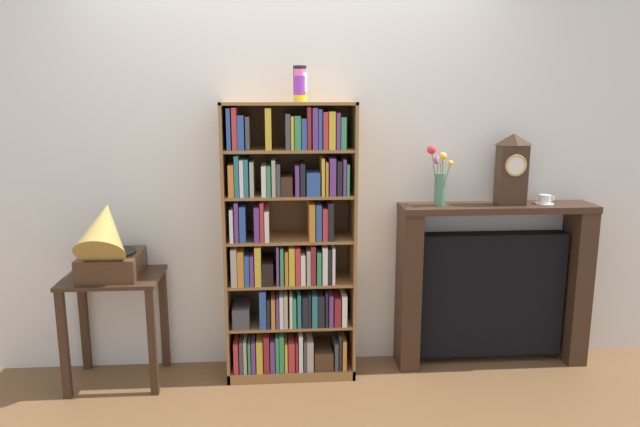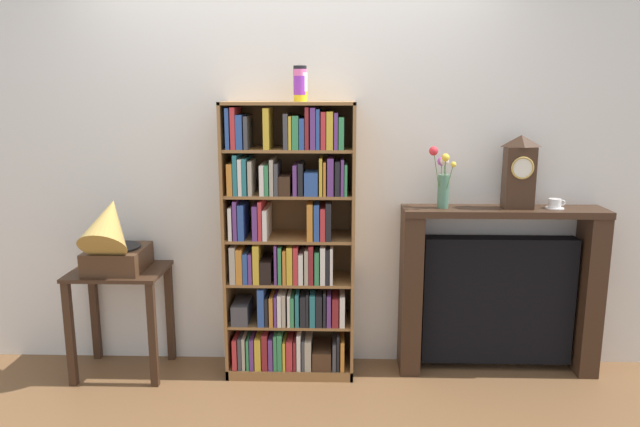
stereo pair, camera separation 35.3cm
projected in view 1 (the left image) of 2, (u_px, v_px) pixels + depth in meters
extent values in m
cube|color=brown|center=(292.00, 378.00, 3.65)|extent=(7.97, 6.40, 0.02)
cube|color=silver|center=(308.00, 161.00, 3.67)|extent=(4.97, 0.08, 2.60)
cube|color=olive|center=(227.00, 244.00, 3.53)|extent=(0.02, 0.33, 1.67)
cube|color=olive|center=(352.00, 241.00, 3.59)|extent=(0.02, 0.33, 1.67)
cube|color=brown|center=(289.00, 236.00, 3.72)|extent=(0.77, 0.01, 1.67)
cube|color=olive|center=(288.00, 103.00, 3.39)|extent=(0.77, 0.33, 0.02)
cube|color=olive|center=(291.00, 366.00, 3.72)|extent=(0.77, 0.33, 0.06)
cube|color=#C63338|center=(237.00, 350.00, 3.66)|extent=(0.03, 0.28, 0.19)
cube|color=#424247|center=(242.00, 351.00, 3.64)|extent=(0.02, 0.23, 0.20)
cube|color=#B2A893|center=(246.00, 350.00, 3.65)|extent=(0.02, 0.25, 0.20)
cube|color=#388E56|center=(250.00, 351.00, 3.65)|extent=(0.02, 0.25, 0.19)
cube|color=#663884|center=(254.00, 350.00, 3.66)|extent=(0.02, 0.27, 0.20)
cube|color=gold|center=(260.00, 350.00, 3.65)|extent=(0.04, 0.24, 0.20)
cube|color=maroon|center=(267.00, 348.00, 3.65)|extent=(0.03, 0.25, 0.23)
cube|color=#663884|center=(273.00, 350.00, 3.66)|extent=(0.03, 0.25, 0.20)
cube|color=#388E56|center=(277.00, 347.00, 3.67)|extent=(0.02, 0.28, 0.22)
cube|color=#388E56|center=(282.00, 347.00, 3.66)|extent=(0.03, 0.25, 0.23)
cube|color=gold|center=(286.00, 352.00, 3.65)|extent=(0.02, 0.22, 0.18)
cube|color=#C63338|center=(291.00, 351.00, 3.66)|extent=(0.04, 0.23, 0.19)
cube|color=maroon|center=(296.00, 350.00, 3.67)|extent=(0.02, 0.25, 0.18)
cube|color=white|center=(300.00, 346.00, 3.68)|extent=(0.02, 0.28, 0.23)
cube|color=#424247|center=(304.00, 350.00, 3.66)|extent=(0.02, 0.23, 0.19)
cube|color=#B2A893|center=(309.00, 348.00, 3.69)|extent=(0.04, 0.28, 0.19)
cube|color=#472D1C|center=(323.00, 354.00, 3.69)|extent=(0.11, 0.25, 0.12)
cube|color=#424247|center=(335.00, 349.00, 3.70)|extent=(0.02, 0.28, 0.17)
cube|color=black|center=(338.00, 345.00, 3.70)|extent=(0.02, 0.28, 0.22)
cube|color=orange|center=(342.00, 347.00, 3.71)|extent=(0.02, 0.28, 0.19)
cube|color=olive|center=(291.00, 321.00, 3.66)|extent=(0.74, 0.31, 0.02)
cube|color=#424247|center=(242.00, 313.00, 3.59)|extent=(0.10, 0.24, 0.12)
cube|color=#2D519E|center=(263.00, 304.00, 3.60)|extent=(0.04, 0.25, 0.23)
cube|color=black|center=(269.00, 308.00, 3.60)|extent=(0.02, 0.24, 0.18)
cube|color=orange|center=(273.00, 308.00, 3.59)|extent=(0.02, 0.23, 0.18)
cube|color=#663884|center=(277.00, 306.00, 3.62)|extent=(0.02, 0.27, 0.19)
cube|color=white|center=(281.00, 306.00, 3.61)|extent=(0.02, 0.26, 0.20)
cube|color=#B2A893|center=(286.00, 307.00, 3.60)|extent=(0.02, 0.22, 0.20)
cube|color=white|center=(290.00, 307.00, 3.60)|extent=(0.02, 0.22, 0.19)
cube|color=#388E56|center=(294.00, 308.00, 3.60)|extent=(0.02, 0.22, 0.18)
cube|color=teal|center=(299.00, 305.00, 3.62)|extent=(0.02, 0.26, 0.20)
cube|color=black|center=(304.00, 306.00, 3.62)|extent=(0.03, 0.26, 0.19)
cube|color=black|center=(309.00, 305.00, 3.62)|extent=(0.02, 0.26, 0.20)
cube|color=teal|center=(313.00, 305.00, 3.63)|extent=(0.03, 0.27, 0.20)
cube|color=black|center=(320.00, 305.00, 3.63)|extent=(0.04, 0.25, 0.19)
cube|color=black|center=(325.00, 304.00, 3.61)|extent=(0.02, 0.23, 0.21)
cube|color=#663884|center=(329.00, 304.00, 3.64)|extent=(0.02, 0.28, 0.19)
cube|color=maroon|center=(336.00, 307.00, 3.62)|extent=(0.04, 0.22, 0.18)
cube|color=white|center=(343.00, 306.00, 3.62)|extent=(0.03, 0.23, 0.19)
cube|color=olive|center=(290.00, 280.00, 3.61)|extent=(0.74, 0.31, 0.02)
cube|color=#B2A893|center=(235.00, 264.00, 3.53)|extent=(0.04, 0.24, 0.22)
cube|color=orange|center=(242.00, 264.00, 3.55)|extent=(0.04, 0.27, 0.21)
cube|color=#2D519E|center=(248.00, 267.00, 3.53)|extent=(0.03, 0.23, 0.18)
cube|color=#663884|center=(253.00, 266.00, 3.55)|extent=(0.02, 0.27, 0.18)
cube|color=gold|center=(258.00, 261.00, 3.55)|extent=(0.04, 0.27, 0.23)
cube|color=black|center=(268.00, 270.00, 3.55)|extent=(0.07, 0.25, 0.14)
cube|color=#663884|center=(278.00, 261.00, 3.57)|extent=(0.02, 0.28, 0.23)
cube|color=#388E56|center=(282.00, 262.00, 3.55)|extent=(0.02, 0.26, 0.22)
cube|color=orange|center=(286.00, 264.00, 3.55)|extent=(0.02, 0.25, 0.20)
cube|color=gold|center=(291.00, 262.00, 3.56)|extent=(0.03, 0.25, 0.22)
cube|color=#C63338|center=(297.00, 263.00, 3.54)|extent=(0.03, 0.22, 0.22)
cube|color=white|center=(302.00, 266.00, 3.55)|extent=(0.03, 0.22, 0.18)
cube|color=#B2A893|center=(308.00, 263.00, 3.56)|extent=(0.02, 0.24, 0.21)
cube|color=maroon|center=(312.00, 260.00, 3.57)|extent=(0.03, 0.27, 0.23)
cube|color=#388E56|center=(318.00, 264.00, 3.57)|extent=(0.03, 0.24, 0.20)
cube|color=white|center=(323.00, 261.00, 3.59)|extent=(0.03, 0.28, 0.22)
cube|color=black|center=(328.00, 262.00, 3.57)|extent=(0.02, 0.25, 0.21)
cube|color=white|center=(332.00, 262.00, 3.56)|extent=(0.02, 0.23, 0.22)
cube|color=olive|center=(290.00, 238.00, 3.55)|extent=(0.74, 0.31, 0.02)
cube|color=white|center=(233.00, 222.00, 3.49)|extent=(0.02, 0.26, 0.19)
cube|color=#663884|center=(238.00, 219.00, 3.48)|extent=(0.02, 0.25, 0.23)
cube|color=#2D519E|center=(243.00, 221.00, 3.48)|extent=(0.04, 0.24, 0.21)
cube|color=#663884|center=(257.00, 222.00, 3.48)|extent=(0.03, 0.23, 0.20)
cube|color=#C63338|center=(262.00, 219.00, 3.50)|extent=(0.02, 0.27, 0.23)
cube|color=white|center=(267.00, 222.00, 3.51)|extent=(0.03, 0.28, 0.18)
cube|color=orange|center=(311.00, 220.00, 3.50)|extent=(0.03, 0.24, 0.22)
cube|color=#2D519E|center=(318.00, 219.00, 3.52)|extent=(0.03, 0.25, 0.21)
cube|color=#C63338|center=(324.00, 221.00, 3.52)|extent=(0.03, 0.26, 0.19)
cube|color=black|center=(329.00, 219.00, 3.51)|extent=(0.03, 0.23, 0.22)
cube|color=olive|center=(289.00, 194.00, 3.50)|extent=(0.74, 0.31, 0.02)
cube|color=orange|center=(232.00, 179.00, 3.42)|extent=(0.03, 0.23, 0.18)
cube|color=teal|center=(238.00, 174.00, 3.44)|extent=(0.02, 0.28, 0.23)
cube|color=white|center=(242.00, 176.00, 3.43)|extent=(0.02, 0.26, 0.21)
cube|color=teal|center=(247.00, 176.00, 3.44)|extent=(0.02, 0.28, 0.21)
cube|color=#B2A893|center=(252.00, 177.00, 3.43)|extent=(0.02, 0.24, 0.20)
cube|color=white|center=(264.00, 179.00, 3.45)|extent=(0.03, 0.27, 0.17)
cube|color=#388E56|center=(269.00, 179.00, 3.45)|extent=(0.02, 0.27, 0.17)
cube|color=#B2A893|center=(274.00, 176.00, 3.45)|extent=(0.02, 0.27, 0.21)
cube|color=#424247|center=(278.00, 178.00, 3.45)|extent=(0.02, 0.25, 0.18)
cube|color=#382316|center=(286.00, 185.00, 3.43)|extent=(0.07, 0.20, 0.11)
cube|color=#663884|center=(297.00, 179.00, 3.45)|extent=(0.02, 0.24, 0.18)
cube|color=black|center=(302.00, 178.00, 3.45)|extent=(0.03, 0.23, 0.18)
cube|color=#2D519E|center=(313.00, 183.00, 3.44)|extent=(0.08, 0.19, 0.13)
cube|color=gold|center=(322.00, 175.00, 3.45)|extent=(0.02, 0.23, 0.22)
cube|color=orange|center=(325.00, 176.00, 3.48)|extent=(0.02, 0.28, 0.19)
cube|color=#663884|center=(331.00, 175.00, 3.45)|extent=(0.04, 0.22, 0.21)
cube|color=black|center=(338.00, 176.00, 3.47)|extent=(0.03, 0.24, 0.20)
cube|color=#663884|center=(343.00, 176.00, 3.46)|extent=(0.02, 0.23, 0.21)
cube|color=#388E56|center=(346.00, 178.00, 3.48)|extent=(0.02, 0.26, 0.18)
cube|color=olive|center=(289.00, 149.00, 3.45)|extent=(0.74, 0.31, 0.02)
cube|color=#2D519E|center=(230.00, 128.00, 3.37)|extent=(0.02, 0.24, 0.23)
cube|color=#C63338|center=(235.00, 128.00, 3.36)|extent=(0.03, 0.23, 0.23)
cube|color=#2D519E|center=(242.00, 132.00, 3.37)|extent=(0.04, 0.22, 0.19)
cube|color=#424247|center=(248.00, 133.00, 3.37)|extent=(0.02, 0.23, 0.18)
cube|color=gold|center=(268.00, 128.00, 3.38)|extent=(0.03, 0.24, 0.23)
cube|color=#424247|center=(287.00, 131.00, 3.41)|extent=(0.03, 0.28, 0.20)
cube|color=gold|center=(292.00, 132.00, 3.38)|extent=(0.02, 0.22, 0.19)
cube|color=#388E56|center=(297.00, 132.00, 3.40)|extent=(0.04, 0.25, 0.19)
cube|color=#2D519E|center=(303.00, 133.00, 3.42)|extent=(0.03, 0.28, 0.17)
cube|color=maroon|center=(308.00, 128.00, 3.41)|extent=(0.02, 0.26, 0.24)
cube|color=#663884|center=(314.00, 128.00, 3.39)|extent=(0.03, 0.22, 0.23)
cube|color=#2D519E|center=(319.00, 129.00, 3.41)|extent=(0.02, 0.27, 0.22)
cube|color=#C63338|center=(324.00, 130.00, 3.42)|extent=(0.03, 0.26, 0.21)
cube|color=gold|center=(331.00, 130.00, 3.40)|extent=(0.04, 0.23, 0.21)
cube|color=#663884|center=(337.00, 130.00, 3.40)|extent=(0.02, 0.22, 0.21)
cube|color=#388E56|center=(341.00, 132.00, 3.43)|extent=(0.03, 0.26, 0.18)
cylinder|color=yellow|center=(300.00, 92.00, 3.40)|extent=(0.08, 0.08, 0.11)
cylinder|color=yellow|center=(300.00, 89.00, 3.40)|extent=(0.08, 0.08, 0.11)
cylinder|color=purple|center=(300.00, 85.00, 3.39)|extent=(0.08, 0.08, 0.11)
cylinder|color=white|center=(300.00, 82.00, 3.39)|extent=(0.08, 0.08, 0.11)
cylinder|color=pink|center=(300.00, 79.00, 3.38)|extent=(0.08, 0.08, 0.11)
cylinder|color=black|center=(300.00, 75.00, 3.38)|extent=(0.08, 0.08, 0.11)
cube|color=#382316|center=(113.00, 278.00, 3.47)|extent=(0.56, 0.43, 0.02)
cube|color=#382316|center=(64.00, 345.00, 3.34)|extent=(0.04, 0.04, 0.64)
cube|color=#382316|center=(152.00, 342.00, 3.38)|extent=(0.04, 0.04, 0.64)
cube|color=#382316|center=(84.00, 320.00, 3.70)|extent=(0.04, 0.04, 0.64)
cube|color=#382316|center=(164.00, 318.00, 3.74)|extent=(0.04, 0.04, 0.64)
cube|color=#472D1C|center=(112.00, 265.00, 3.46)|extent=(0.33, 0.36, 0.14)
cylinder|color=black|center=(111.00, 253.00, 3.44)|extent=(0.28, 0.28, 0.01)
cylinder|color=#B79347|center=(108.00, 251.00, 3.38)|extent=(0.03, 0.03, 0.06)
cone|color=#B79347|center=(104.00, 228.00, 3.30)|extent=(0.28, 0.42, 0.42)
cube|color=#382316|center=(498.00, 208.00, 3.65)|extent=(1.21, 0.26, 0.04)
cube|color=#382316|center=(408.00, 290.00, 3.72)|extent=(0.12, 0.23, 1.00)
cube|color=#382316|center=(575.00, 286.00, 3.79)|extent=(0.12, 0.23, 1.00)
cube|color=black|center=(490.00, 294.00, 3.80)|extent=(0.93, 0.13, 0.80)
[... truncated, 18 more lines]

